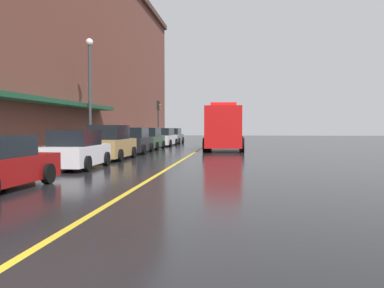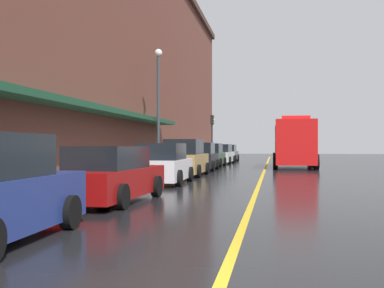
{
  "view_description": "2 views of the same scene",
  "coord_description": "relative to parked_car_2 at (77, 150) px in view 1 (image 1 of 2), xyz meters",
  "views": [
    {
      "loc": [
        2.97,
        -3.99,
        1.8
      ],
      "look_at": [
        0.43,
        19.53,
        0.82
      ],
      "focal_mm": 40.0,
      "sensor_mm": 36.0,
      "label": 1
    },
    {
      "loc": [
        0.6,
        -5.31,
        1.58
      ],
      "look_at": [
        -2.93,
        14.98,
        1.62
      ],
      "focal_mm": 44.36,
      "sensor_mm": 36.0,
      "label": 2
    }
  ],
  "objects": [
    {
      "name": "parked_car_4",
      "position": [
        -0.13,
        10.46,
        0.03
      ],
      "size": [
        2.17,
        4.24,
        1.73
      ],
      "rotation": [
        0.0,
        0.0,
        1.58
      ],
      "color": "black",
      "rests_on": "ground"
    },
    {
      "name": "ground_plane",
      "position": [
        3.87,
        11.47,
        -0.77
      ],
      "size": [
        112.0,
        112.0,
        0.0
      ],
      "primitive_type": "plane",
      "color": "black"
    },
    {
      "name": "fire_truck",
      "position": [
        5.82,
        14.96,
        0.87
      ],
      "size": [
        2.92,
        7.64,
        3.45
      ],
      "rotation": [
        0.0,
        0.0,
        -1.57
      ],
      "color": "red",
      "rests_on": "ground"
    },
    {
      "name": "parked_car_3",
      "position": [
        -0.04,
        4.95,
        0.09
      ],
      "size": [
        2.09,
        4.27,
        1.87
      ],
      "rotation": [
        0.0,
        0.0,
        1.56
      ],
      "color": "#A5844C",
      "rests_on": "ground"
    },
    {
      "name": "parked_car_6",
      "position": [
        0.0,
        21.19,
        0.0
      ],
      "size": [
        2.14,
        4.83,
        1.65
      ],
      "rotation": [
        0.0,
        0.0,
        1.54
      ],
      "color": "silver",
      "rests_on": "ground"
    },
    {
      "name": "parking_meter_2",
      "position": [
        -1.48,
        7.05,
        0.29
      ],
      "size": [
        0.14,
        0.18,
        1.33
      ],
      "color": "#4C4C51",
      "rests_on": "sidewalk_left"
    },
    {
      "name": "parked_car_7",
      "position": [
        -0.06,
        26.74,
        -0.02
      ],
      "size": [
        2.17,
        4.49,
        1.61
      ],
      "rotation": [
        0.0,
        0.0,
        1.56
      ],
      "color": "#595B60",
      "rests_on": "ground"
    },
    {
      "name": "lane_center_stripe",
      "position": [
        3.87,
        11.47,
        -0.77
      ],
      "size": [
        0.16,
        70.0,
        0.01
      ],
      "primitive_type": "cube",
      "color": "gold",
      "rests_on": "ground"
    },
    {
      "name": "parked_car_2",
      "position": [
        0.0,
        0.0,
        0.0
      ],
      "size": [
        2.02,
        4.18,
        1.65
      ],
      "rotation": [
        0.0,
        0.0,
        1.58
      ],
      "color": "silver",
      "rests_on": "ground"
    },
    {
      "name": "sidewalk_left",
      "position": [
        -2.33,
        11.47,
        -0.7
      ],
      "size": [
        2.4,
        70.0,
        0.15
      ],
      "primitive_type": "cube",
      "color": "gray",
      "rests_on": "ground"
    },
    {
      "name": "street_lamp_left",
      "position": [
        -2.08,
        7.58,
        3.62
      ],
      "size": [
        0.44,
        0.44,
        6.94
      ],
      "color": "#33383D",
      "rests_on": "sidewalk_left"
    },
    {
      "name": "parked_car_5",
      "position": [
        -0.13,
        15.6,
        0.02
      ],
      "size": [
        2.0,
        4.14,
        1.69
      ],
      "rotation": [
        0.0,
        0.0,
        1.55
      ],
      "color": "#2D5133",
      "rests_on": "ground"
    },
    {
      "name": "parking_meter_0",
      "position": [
        -1.48,
        5.51,
        0.29
      ],
      "size": [
        0.14,
        0.18,
        1.33
      ],
      "color": "#4C4C51",
      "rests_on": "sidewalk_left"
    },
    {
      "name": "brick_building_left",
      "position": [
        -8.65,
        10.47,
        7.21
      ],
      "size": [
        11.4,
        64.0,
        15.95
      ],
      "color": "brown",
      "rests_on": "ground"
    },
    {
      "name": "traffic_light_near",
      "position": [
        -1.42,
        26.39,
        2.38
      ],
      "size": [
        0.38,
        0.36,
        4.3
      ],
      "color": "#232326",
      "rests_on": "sidewalk_left"
    }
  ]
}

